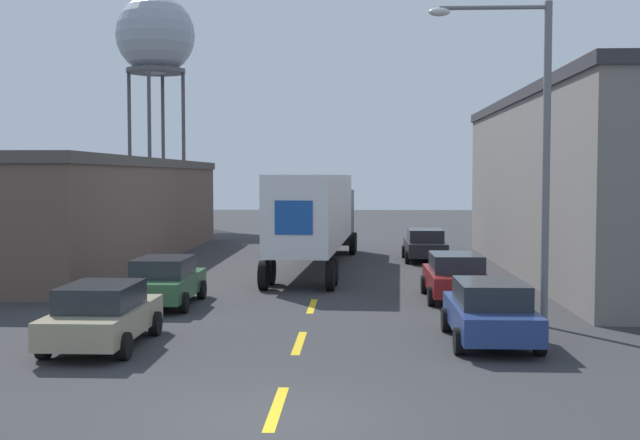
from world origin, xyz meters
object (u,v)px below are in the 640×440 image
Objects in this scene: parked_car_right_far at (425,245)px; street_lamp at (532,138)px; parked_car_right_near at (490,311)px; parked_car_right_mid at (456,276)px; parked_car_left_near at (103,314)px; parked_car_left_far at (164,281)px; semi_truck at (318,212)px; water_tower at (155,38)px.

street_lamp reaches higher than parked_car_right_far.
parked_car_right_mid is (0.00, 6.65, 0.00)m from parked_car_right_near.
parked_car_left_near is 0.50× the size of street_lamp.
parked_car_right_near and parked_car_right_far have the same top height.
parked_car_right_mid is at bearing -90.00° from parked_car_right_far.
parked_car_right_near is 4.88m from street_lamp.
parked_car_left_far is at bearing 90.00° from parked_car_left_near.
semi_truck is 16.83m from parked_car_left_near.
water_tower is 47.12m from street_lamp.
parked_car_right_mid is at bearing 106.87° from street_lamp.
parked_car_right_mid is (4.84, -8.71, -1.63)m from semi_truck.
parked_car_right_mid and parked_car_left_far have the same top height.
semi_truck is 3.79× the size of parked_car_left_far.
parked_car_right_near is 1.00× the size of parked_car_right_far.
parked_car_left_near is (-4.15, -16.23, -1.63)m from semi_truck.
parked_car_right_far is (0.00, 11.69, 0.00)m from parked_car_right_mid.
parked_car_right_mid is 0.24× the size of water_tower.
street_lamp is (10.37, 3.00, 4.17)m from parked_car_left_near.
parked_car_left_far is 0.24× the size of water_tower.
semi_truck is at bearing 107.51° from parked_car_right_near.
semi_truck reaches higher than parked_car_right_near.
water_tower is at bearing 104.46° from parked_car_left_far.
parked_car_left_far is at bearing -169.90° from parked_car_right_mid.
parked_car_left_far is 16.05m from parked_car_right_far.
parked_car_right_near and parked_car_left_near have the same top height.
semi_truck is at bearing 115.17° from street_lamp.
water_tower reaches higher than parked_car_right_mid.
parked_car_right_mid is 11.69m from parked_car_right_far.
parked_car_right_near is 1.00× the size of parked_car_left_far.
parked_car_left_near and parked_car_left_far have the same top height.
parked_car_left_far is 42.12m from water_tower.
semi_truck is 16.19m from parked_car_right_near.
semi_truck is 3.79× the size of parked_car_left_near.
semi_truck reaches higher than parked_car_right_far.
parked_car_left_near is (-9.00, -7.51, 0.00)m from parked_car_right_mid.
parked_car_right_near is 9.04m from parked_car_left_near.
street_lamp is at bearing -61.80° from semi_truck.
parked_car_left_far is 0.50× the size of street_lamp.
street_lamp is (1.37, -4.51, 4.17)m from parked_car_right_mid.
parked_car_right_near is 6.65m from parked_car_right_mid.
water_tower is (-9.92, 44.39, 13.95)m from parked_car_left_near.
water_tower reaches higher than parked_car_right_near.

